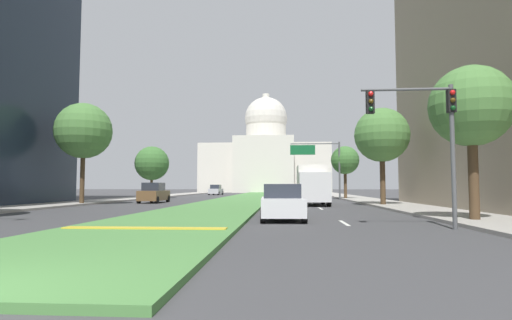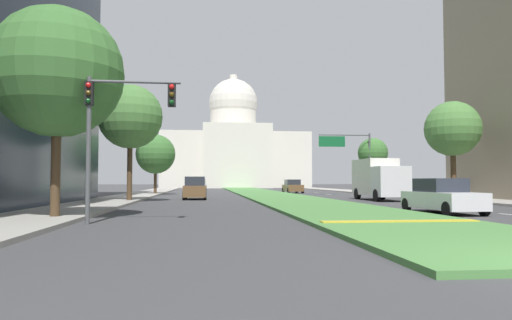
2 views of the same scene
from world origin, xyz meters
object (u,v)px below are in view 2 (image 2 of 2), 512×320
object	(u,v)px
street_tree_left_near	(57,73)
sedan_far_horizon	(200,185)
street_tree_left_mid	(130,117)
street_tree_right_far	(373,153)
sedan_lead_stopped	(442,197)
box_truck_delivery	(379,179)
sedan_distant	(293,187)
traffic_light_near_left	(113,116)
capitol_building	(233,152)
sedan_midblock	(195,189)
street_tree_right_mid	(453,129)
street_tree_left_far	(156,154)
overhead_guide_sign	(350,151)

from	to	relation	value
street_tree_left_near	sedan_far_horizon	distance (m)	52.64
street_tree_left_near	street_tree_left_mid	distance (m)	14.87
street_tree_right_far	sedan_lead_stopped	xyz separation A→B (m)	(-7.15, -28.00, -3.70)
sedan_lead_stopped	box_truck_delivery	world-z (taller)	box_truck_delivery
street_tree_left_mid	sedan_distant	xyz separation A→B (m)	(15.91, 22.16, -5.25)
traffic_light_near_left	sedan_distant	xyz separation A→B (m)	(13.89, 38.90, -3.02)
capitol_building	sedan_far_horizon	bearing A→B (deg)	-101.82
traffic_light_near_left	sedan_midblock	world-z (taller)	traffic_light_near_left
sedan_lead_stopped	street_tree_left_mid	bearing A→B (deg)	141.43
street_tree_left_mid	box_truck_delivery	world-z (taller)	street_tree_left_mid
street_tree_right_mid	sedan_lead_stopped	size ratio (longest dim) A/B	1.61
street_tree_right_far	sedan_distant	size ratio (longest dim) A/B	1.47
street_tree_left_mid	street_tree_left_far	size ratio (longest dim) A/B	1.29
capitol_building	street_tree_left_near	size ratio (longest dim) A/B	3.76
capitol_building	traffic_light_near_left	distance (m)	88.95
overhead_guide_sign	capitol_building	bearing A→B (deg)	98.57
street_tree_left_mid	traffic_light_near_left	bearing A→B (deg)	-83.11
street_tree_left_far	sedan_far_horizon	xyz separation A→B (m)	(4.57, 20.31, -3.51)
street_tree_left_far	sedan_lead_stopped	xyz separation A→B (m)	(16.21, -29.95, -3.56)
sedan_far_horizon	street_tree_right_mid	bearing A→B (deg)	-63.04
street_tree_left_mid	sedan_distant	size ratio (longest dim) A/B	2.00
sedan_far_horizon	overhead_guide_sign	bearing A→B (deg)	-55.96
sedan_lead_stopped	sedan_midblock	xyz separation A→B (m)	(-11.75, 17.41, 0.08)
street_tree_left_mid	street_tree_left_near	bearing A→B (deg)	-91.87
sedan_midblock	street_tree_left_mid	bearing A→B (deg)	-135.27
street_tree_left_far	sedan_lead_stopped	bearing A→B (deg)	-61.58
street_tree_left_mid	street_tree_right_mid	world-z (taller)	street_tree_left_mid
street_tree_left_near	sedan_midblock	world-z (taller)	street_tree_left_near
street_tree_right_mid	sedan_lead_stopped	world-z (taller)	street_tree_right_mid
street_tree_left_far	capitol_building	bearing A→B (deg)	77.86
street_tree_left_far	street_tree_left_mid	bearing A→B (deg)	-90.14
sedan_lead_stopped	sedan_distant	xyz separation A→B (m)	(-0.33, 35.12, 0.00)
overhead_guide_sign	street_tree_left_far	xyz separation A→B (m)	(-20.46, 3.20, -0.32)
overhead_guide_sign	street_tree_left_near	distance (m)	35.53
traffic_light_near_left	overhead_guide_sign	world-z (taller)	overhead_guide_sign
overhead_guide_sign	sedan_far_horizon	xyz separation A→B (m)	(-15.88, 23.51, -3.83)
street_tree_right_mid	street_tree_left_far	size ratio (longest dim) A/B	1.16
overhead_guide_sign	sedan_lead_stopped	distance (m)	27.36
sedan_midblock	sedan_far_horizon	distance (m)	32.85
street_tree_left_near	sedan_distant	bearing A→B (deg)	66.11
street_tree_right_far	sedan_far_horizon	distance (m)	29.35
traffic_light_near_left	street_tree_left_near	xyz separation A→B (m)	(-2.51, 1.88, 1.94)
overhead_guide_sign	sedan_distant	world-z (taller)	overhead_guide_sign
street_tree_left_far	sedan_lead_stopped	size ratio (longest dim) A/B	1.39
traffic_light_near_left	sedan_distant	world-z (taller)	traffic_light_near_left
traffic_light_near_left	street_tree_right_mid	bearing A→B (deg)	36.66
street_tree_right_far	sedan_lead_stopped	size ratio (longest dim) A/B	1.32
sedan_distant	sedan_far_horizon	xyz separation A→B (m)	(-11.30, 15.14, 0.04)
sedan_midblock	street_tree_left_near	bearing A→B (deg)	-104.46
box_truck_delivery	sedan_far_horizon	bearing A→B (deg)	111.20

